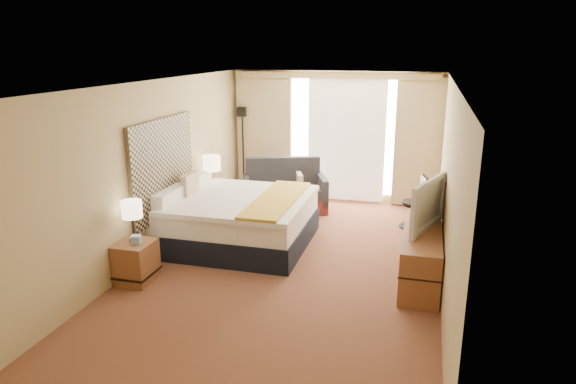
% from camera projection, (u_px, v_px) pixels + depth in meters
% --- Properties ---
extents(floor, '(4.20, 7.00, 0.02)m').
position_uv_depth(floor, '(290.00, 264.00, 7.48)').
color(floor, maroon).
rests_on(floor, ground).
extents(ceiling, '(4.20, 7.00, 0.02)m').
position_uv_depth(ceiling, '(290.00, 83.00, 6.77)').
color(ceiling, silver).
rests_on(ceiling, wall_back).
extents(wall_back, '(4.20, 0.02, 2.60)m').
position_uv_depth(wall_back, '(335.00, 137.00, 10.37)').
color(wall_back, tan).
rests_on(wall_back, ground).
extents(wall_front, '(4.20, 0.02, 2.60)m').
position_uv_depth(wall_front, '(172.00, 290.00, 3.87)').
color(wall_front, tan).
rests_on(wall_front, ground).
extents(wall_left, '(0.02, 7.00, 2.60)m').
position_uv_depth(wall_left, '(154.00, 169.00, 7.65)').
color(wall_left, tan).
rests_on(wall_left, ground).
extents(wall_right, '(0.02, 7.00, 2.60)m').
position_uv_depth(wall_right, '(448.00, 189.00, 6.60)').
color(wall_right, tan).
rests_on(wall_right, ground).
extents(headboard, '(0.06, 1.85, 1.50)m').
position_uv_depth(headboard, '(163.00, 168.00, 7.83)').
color(headboard, black).
rests_on(headboard, wall_left).
extents(nightstand_left, '(0.45, 0.52, 0.55)m').
position_uv_depth(nightstand_left, '(136.00, 262.00, 6.90)').
color(nightstand_left, '#965C36').
rests_on(nightstand_left, floor).
extents(nightstand_right, '(0.45, 0.52, 0.55)m').
position_uv_depth(nightstand_right, '(210.00, 207.00, 9.22)').
color(nightstand_right, '#965C36').
rests_on(nightstand_right, floor).
extents(media_dresser, '(0.50, 1.80, 0.70)m').
position_uv_depth(media_dresser, '(421.00, 255.00, 6.93)').
color(media_dresser, '#965C36').
rests_on(media_dresser, floor).
extents(window, '(2.30, 0.02, 2.30)m').
position_uv_depth(window, '(347.00, 136.00, 10.28)').
color(window, white).
rests_on(window, wall_back).
extents(curtains, '(4.12, 0.19, 2.56)m').
position_uv_depth(curtains, '(333.00, 132.00, 10.24)').
color(curtains, beige).
rests_on(curtains, floor).
extents(bed, '(2.27, 2.08, 1.10)m').
position_uv_depth(bed, '(236.00, 219.00, 8.21)').
color(bed, black).
rests_on(bed, floor).
extents(loveseat, '(1.77, 1.35, 0.98)m').
position_uv_depth(loveseat, '(285.00, 194.00, 9.90)').
color(loveseat, maroon).
rests_on(loveseat, floor).
extents(floor_lamp, '(0.24, 0.24, 1.87)m').
position_uv_depth(floor_lamp, '(243.00, 133.00, 10.66)').
color(floor_lamp, black).
rests_on(floor_lamp, floor).
extents(desk_chair, '(0.45, 0.45, 0.92)m').
position_uv_depth(desk_chair, '(416.00, 205.00, 8.90)').
color(desk_chair, black).
rests_on(desk_chair, floor).
extents(lamp_left, '(0.27, 0.27, 0.57)m').
position_uv_depth(lamp_left, '(132.00, 210.00, 6.75)').
color(lamp_left, black).
rests_on(lamp_left, nightstand_left).
extents(lamp_right, '(0.31, 0.31, 0.66)m').
position_uv_depth(lamp_right, '(212.00, 164.00, 9.07)').
color(lamp_right, black).
rests_on(lamp_right, nightstand_right).
extents(tissue_box, '(0.15, 0.15, 0.11)m').
position_uv_depth(tissue_box, '(136.00, 240.00, 6.78)').
color(tissue_box, '#88A7D3').
rests_on(tissue_box, nightstand_left).
extents(telephone, '(0.20, 0.18, 0.06)m').
position_uv_depth(telephone, '(208.00, 192.00, 9.09)').
color(telephone, black).
rests_on(telephone, nightstand_right).
extents(television, '(0.56, 1.17, 0.68)m').
position_uv_depth(television, '(421.00, 203.00, 6.89)').
color(television, black).
rests_on(television, media_dresser).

